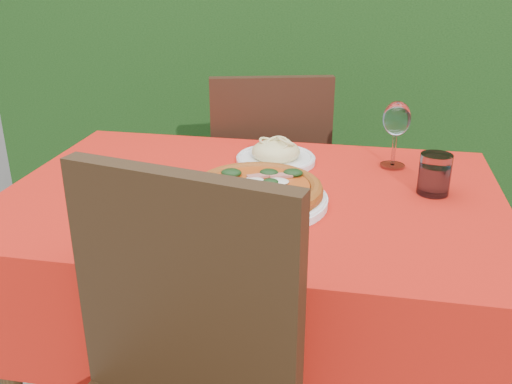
% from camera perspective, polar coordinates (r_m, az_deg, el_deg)
% --- Properties ---
extents(hedge, '(3.20, 0.55, 1.78)m').
position_cam_1_polar(hedge, '(2.91, 5.79, 14.84)').
color(hedge, black).
rests_on(hedge, ground).
extents(dining_table, '(1.26, 0.86, 0.75)m').
position_cam_1_polar(dining_table, '(1.52, -0.38, -5.18)').
color(dining_table, '#422D15').
rests_on(dining_table, ground).
extents(chair_far, '(0.51, 0.51, 0.93)m').
position_cam_1_polar(chair_far, '(2.15, 1.24, 1.54)').
color(chair_far, black).
rests_on(chair_far, ground).
extents(pizza_plate, '(0.34, 0.34, 0.06)m').
position_cam_1_polar(pizza_plate, '(1.38, 0.12, -0.03)').
color(pizza_plate, white).
rests_on(pizza_plate, dining_table).
extents(pasta_plate, '(0.23, 0.23, 0.07)m').
position_cam_1_polar(pasta_plate, '(1.66, 2.00, 3.74)').
color(pasta_plate, white).
rests_on(pasta_plate, dining_table).
extents(water_glass, '(0.08, 0.08, 0.10)m').
position_cam_1_polar(water_glass, '(1.50, 17.40, 1.52)').
color(water_glass, silver).
rests_on(water_glass, dining_table).
extents(wine_glass, '(0.08, 0.08, 0.19)m').
position_cam_1_polar(wine_glass, '(1.63, 13.88, 6.86)').
color(wine_glass, white).
rests_on(wine_glass, dining_table).
extents(fork, '(0.04, 0.22, 0.01)m').
position_cam_1_polar(fork, '(1.53, -10.50, 0.85)').
color(fork, silver).
rests_on(fork, dining_table).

